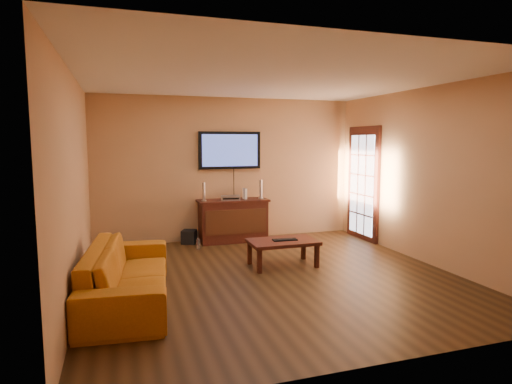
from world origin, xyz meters
name	(u,v)px	position (x,y,z in m)	size (l,w,h in m)	color
ground_plane	(273,277)	(0.00, 0.00, 0.00)	(5.00, 5.00, 0.00)	black
room_walls	(259,154)	(0.00, 0.62, 1.69)	(5.00, 5.00, 5.00)	tan
french_door	(363,185)	(2.46, 1.70, 1.05)	(0.07, 1.02, 2.22)	#35120C
media_console	(233,220)	(0.02, 2.24, 0.40)	(1.32, 0.51, 0.80)	#35120C
television	(230,150)	(0.02, 2.45, 1.71)	(1.19, 0.08, 0.70)	black
coffee_table	(283,244)	(0.32, 0.45, 0.34)	(1.02, 0.62, 0.40)	#35120C
sofa	(128,264)	(-1.93, -0.32, 0.44)	(2.27, 0.66, 0.89)	#AB6013
speaker_left	(204,193)	(-0.53, 2.21, 0.95)	(0.09, 0.09, 0.34)	silver
speaker_right	(261,190)	(0.57, 2.23, 0.96)	(0.10, 0.10, 0.35)	silver
av_receiver	(230,198)	(-0.04, 2.21, 0.83)	(0.34, 0.25, 0.08)	silver
game_console	(245,194)	(0.26, 2.27, 0.90)	(0.04, 0.15, 0.20)	white
subwoofer	(189,237)	(-0.80, 2.32, 0.12)	(0.25, 0.25, 0.25)	black
bottle	(198,244)	(-0.72, 1.84, 0.09)	(0.07, 0.07, 0.20)	white
keyboard	(285,240)	(0.35, 0.44, 0.40)	(0.38, 0.17, 0.02)	black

